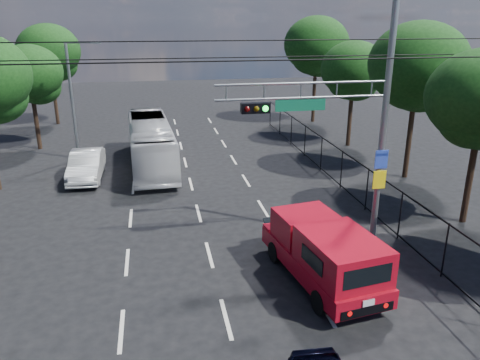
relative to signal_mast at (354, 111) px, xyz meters
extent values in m
cube|color=beige|center=(-8.28, -3.99, -5.24)|extent=(0.12, 2.00, 0.01)
cube|color=beige|center=(-8.28, 0.01, -5.24)|extent=(0.12, 2.00, 0.01)
cube|color=beige|center=(-8.28, 4.01, -5.24)|extent=(0.12, 2.00, 0.01)
cube|color=beige|center=(-8.28, 8.01, -5.24)|extent=(0.12, 2.00, 0.01)
cube|color=beige|center=(-8.28, 12.01, -5.24)|extent=(0.12, 2.00, 0.01)
cube|color=beige|center=(-8.28, 16.01, -5.24)|extent=(0.12, 2.00, 0.01)
cube|color=beige|center=(-8.28, 20.01, -5.24)|extent=(0.12, 2.00, 0.01)
cube|color=beige|center=(-8.28, 24.01, -5.24)|extent=(0.12, 2.00, 0.01)
cube|color=beige|center=(-5.28, -3.99, -5.24)|extent=(0.12, 2.00, 0.01)
cube|color=beige|center=(-5.28, 0.01, -5.24)|extent=(0.12, 2.00, 0.01)
cube|color=beige|center=(-5.28, 4.01, -5.24)|extent=(0.12, 2.00, 0.01)
cube|color=beige|center=(-5.28, 8.01, -5.24)|extent=(0.12, 2.00, 0.01)
cube|color=beige|center=(-5.28, 12.01, -5.24)|extent=(0.12, 2.00, 0.01)
cube|color=beige|center=(-5.28, 16.01, -5.24)|extent=(0.12, 2.00, 0.01)
cube|color=beige|center=(-5.28, 20.01, -5.24)|extent=(0.12, 2.00, 0.01)
cube|color=beige|center=(-5.28, 24.01, -5.24)|extent=(0.12, 2.00, 0.01)
cube|color=beige|center=(-2.28, -3.99, -5.24)|extent=(0.12, 2.00, 0.01)
cube|color=beige|center=(-2.28, 0.01, -5.24)|extent=(0.12, 2.00, 0.01)
cube|color=beige|center=(-2.28, 4.01, -5.24)|extent=(0.12, 2.00, 0.01)
cube|color=beige|center=(-2.28, 8.01, -5.24)|extent=(0.12, 2.00, 0.01)
cube|color=beige|center=(-2.28, 12.01, -5.24)|extent=(0.12, 2.00, 0.01)
cube|color=beige|center=(-2.28, 16.01, -5.24)|extent=(0.12, 2.00, 0.01)
cube|color=beige|center=(-2.28, 20.01, -5.24)|extent=(0.12, 2.00, 0.01)
cube|color=beige|center=(-2.28, 24.01, -5.24)|extent=(0.12, 2.00, 0.01)
cylinder|color=slate|center=(1.22, 0.01, -0.49)|extent=(0.24, 0.24, 9.50)
cylinder|color=slate|center=(-1.88, 0.01, 1.01)|extent=(6.20, 0.08, 0.08)
cylinder|color=slate|center=(-1.88, 0.01, 0.51)|extent=(6.20, 0.08, 0.08)
cube|color=black|center=(-3.58, 0.01, 0.21)|extent=(1.00, 0.28, 0.35)
sphere|color=#3F0505|center=(-3.90, -0.14, 0.21)|extent=(0.20, 0.20, 0.20)
sphere|color=#4C3805|center=(-3.58, -0.14, 0.21)|extent=(0.20, 0.20, 0.20)
sphere|color=#0CE533|center=(-3.26, -0.14, 0.21)|extent=(0.20, 0.20, 0.20)
cube|color=#0D6040|center=(-1.98, 0.01, 0.26)|extent=(1.80, 0.05, 0.40)
cube|color=blue|center=(1.20, -0.13, -1.84)|extent=(0.50, 0.04, 0.70)
cube|color=yellow|center=(1.20, -0.13, -2.64)|extent=(0.50, 0.04, 0.70)
cylinder|color=slate|center=(0.62, 0.01, 0.76)|extent=(0.05, 0.05, 0.50)
cylinder|color=slate|center=(-0.68, 0.01, 0.76)|extent=(0.05, 0.05, 0.50)
cylinder|color=slate|center=(-1.98, 0.01, 0.76)|extent=(0.05, 0.05, 0.50)
cylinder|color=slate|center=(-3.28, 0.01, 0.76)|extent=(0.05, 0.05, 0.50)
cylinder|color=slate|center=(-4.58, 0.01, 0.76)|extent=(0.05, 0.05, 0.50)
cylinder|color=slate|center=(-11.78, 14.01, -1.74)|extent=(0.18, 0.18, 7.00)
cylinder|color=slate|center=(-10.98, 14.01, 1.76)|extent=(1.60, 0.09, 0.09)
cube|color=slate|center=(-10.08, 14.01, 1.76)|extent=(0.60, 0.22, 0.15)
cylinder|color=black|center=(-5.28, -1.99, 1.96)|extent=(22.00, 0.04, 0.04)
cylinder|color=black|center=(-5.28, 1.51, 2.36)|extent=(22.00, 0.04, 0.04)
cylinder|color=black|center=(-5.28, 3.01, 1.66)|extent=(22.00, 0.04, 0.04)
cube|color=black|center=(2.32, 4.01, -3.29)|extent=(0.04, 34.00, 0.06)
cube|color=black|center=(2.32, 4.01, -5.09)|extent=(0.04, 34.00, 0.06)
cylinder|color=black|center=(2.32, -2.99, -4.24)|extent=(0.06, 0.06, 2.00)
cylinder|color=black|center=(2.32, 0.01, -4.24)|extent=(0.06, 0.06, 2.00)
cylinder|color=black|center=(2.32, 3.01, -4.24)|extent=(0.06, 0.06, 2.00)
cylinder|color=black|center=(2.32, 6.01, -4.24)|extent=(0.06, 0.06, 2.00)
cylinder|color=black|center=(2.32, 9.01, -4.24)|extent=(0.06, 0.06, 2.00)
cylinder|color=black|center=(2.32, 12.01, -4.24)|extent=(0.06, 0.06, 2.00)
cylinder|color=black|center=(2.32, 15.01, -4.24)|extent=(0.06, 0.06, 2.00)
cylinder|color=black|center=(2.32, 18.01, -4.24)|extent=(0.06, 0.06, 2.00)
cylinder|color=black|center=(2.32, 21.01, -4.24)|extent=(0.06, 0.06, 2.00)
cylinder|color=black|center=(5.92, 1.01, -3.14)|extent=(0.28, 0.28, 4.20)
ellipsoid|color=black|center=(5.57, 0.81, -0.74)|extent=(2.85, 2.85, 2.28)
cylinder|color=black|center=(6.52, 7.01, -2.86)|extent=(0.28, 0.28, 4.76)
ellipsoid|color=black|center=(6.52, 7.01, 0.88)|extent=(5.10, 5.10, 4.33)
ellipsoid|color=black|center=(6.92, 7.31, -0.31)|extent=(3.40, 3.40, 2.72)
ellipsoid|color=black|center=(6.17, 6.81, -0.14)|extent=(3.23, 3.23, 2.58)
cylinder|color=black|center=(6.12, 14.01, -3.23)|extent=(0.28, 0.28, 4.03)
ellipsoid|color=black|center=(6.12, 14.01, -0.06)|extent=(4.32, 4.32, 3.67)
ellipsoid|color=black|center=(6.52, 14.31, -1.07)|extent=(2.88, 2.88, 2.30)
ellipsoid|color=black|center=(5.77, 13.81, -0.92)|extent=(2.74, 2.74, 2.19)
cylinder|color=black|center=(6.32, 22.01, -2.78)|extent=(0.28, 0.28, 4.93)
ellipsoid|color=black|center=(6.32, 22.01, 1.09)|extent=(5.28, 5.28, 4.49)
ellipsoid|color=black|center=(6.72, 22.31, -0.14)|extent=(3.52, 3.52, 2.82)
ellipsoid|color=black|center=(5.97, 21.81, 0.04)|extent=(3.34, 3.34, 2.68)
cylinder|color=black|center=(-14.68, 17.01, -3.28)|extent=(0.28, 0.28, 3.92)
ellipsoid|color=black|center=(-14.68, 17.01, -0.20)|extent=(4.20, 4.20, 3.57)
ellipsoid|color=black|center=(-14.28, 17.31, -1.18)|extent=(2.80, 2.80, 2.24)
ellipsoid|color=black|center=(-15.03, 16.81, -1.04)|extent=(2.66, 2.66, 2.13)
cylinder|color=black|center=(-14.88, 25.01, -2.95)|extent=(0.28, 0.28, 4.59)
ellipsoid|color=black|center=(-14.88, 25.01, 0.66)|extent=(4.92, 4.92, 4.18)
ellipsoid|color=black|center=(-14.48, 25.31, -0.49)|extent=(3.28, 3.28, 2.62)
ellipsoid|color=black|center=(-15.23, 24.81, -0.32)|extent=(3.12, 3.12, 2.49)
cylinder|color=black|center=(-2.99, -0.92, -4.86)|extent=(0.39, 0.79, 0.76)
cylinder|color=black|center=(-1.18, -0.64, -4.86)|extent=(0.39, 0.79, 0.76)
cylinder|color=black|center=(-2.48, -4.23, -4.86)|extent=(0.39, 0.79, 0.76)
cylinder|color=black|center=(-0.66, -3.95, -4.86)|extent=(0.39, 0.79, 0.76)
cube|color=maroon|center=(-1.83, -2.43, -4.57)|extent=(2.86, 5.65, 0.60)
cube|color=maroon|center=(-2.20, -0.03, -4.49)|extent=(2.07, 0.89, 0.59)
cube|color=black|center=(-2.24, 0.26, -4.22)|extent=(1.88, 0.71, 0.33)
cube|color=maroon|center=(-2.02, -1.21, -3.78)|extent=(2.18, 1.95, 1.03)
cube|color=black|center=(-1.89, -2.01, -3.73)|extent=(1.66, 0.31, 0.59)
cube|color=maroon|center=(-1.64, -3.61, -3.71)|extent=(2.41, 3.03, 1.13)
cube|color=black|center=(-0.64, -3.45, -3.68)|extent=(0.24, 1.29, 0.49)
cube|color=black|center=(-2.65, -3.76, -3.68)|extent=(0.24, 1.29, 0.49)
cube|color=black|center=(-1.44, -4.95, -3.68)|extent=(1.56, 0.29, 0.59)
cube|color=black|center=(-1.42, -5.08, -4.70)|extent=(1.72, 0.35, 0.28)
cube|color=silver|center=(-1.41, -5.12, -4.43)|extent=(0.38, 0.09, 0.19)
imported|color=silver|center=(-7.28, 11.66, -3.85)|extent=(2.86, 10.11, 2.79)
imported|color=silver|center=(-10.78, 9.96, -4.48)|extent=(1.65, 4.63, 1.52)
camera|label=1|loc=(-7.02, -15.50, 3.12)|focal=35.00mm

